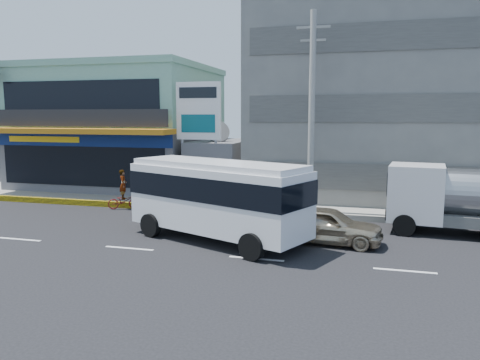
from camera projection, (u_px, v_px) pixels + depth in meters
The scene contains 12 objects.
ground at pixel (129, 248), 17.90m from camera, with size 120.00×120.00×0.00m, color black.
sidewalk at pixel (296, 205), 25.66m from camera, with size 70.00×5.00×0.30m, color gray.
shop_building at pixel (122, 130), 32.76m from camera, with size 12.40×11.70×8.00m.
concrete_building at pixel (392, 83), 28.68m from camera, with size 16.00×12.00×14.00m, color slate.
gap_structure at pixel (222, 169), 29.13m from camera, with size 3.00×6.00×3.50m, color #4C4B51.
satellite_dish at pixel (217, 140), 27.92m from camera, with size 1.50×1.50×0.15m, color slate.
billboard at pixel (199, 118), 26.15m from camera, with size 2.60×0.18×6.90m.
utility_pole_near at pixel (312, 113), 22.71m from camera, with size 1.60×0.30×10.00m.
minibus at pixel (217, 194), 18.71m from camera, with size 8.08×5.27×3.23m.
sedan at pixel (326, 225), 18.54m from camera, with size 1.76×4.36×1.49m, color #B7A88C.
tanker_truck at pixel (474, 199), 19.50m from camera, with size 7.65×3.18×2.93m.
motorcycle_rider at pixel (124, 196), 25.34m from camera, with size 1.77×1.22×2.15m.
Camera 1 is at (8.65, -15.65, 5.06)m, focal length 35.00 mm.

